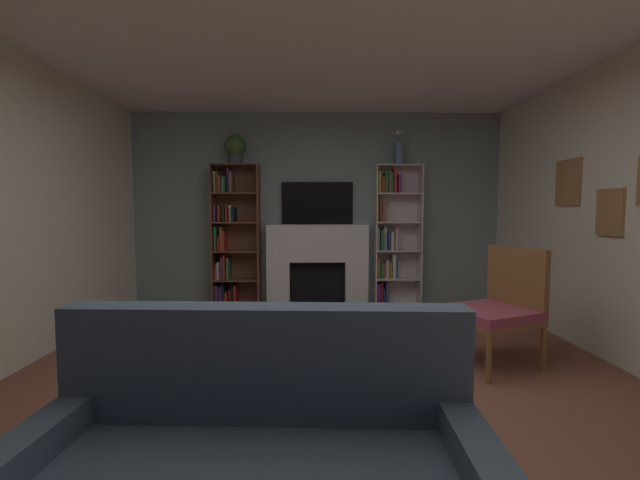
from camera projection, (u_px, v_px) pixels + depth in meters
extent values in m
plane|color=brown|center=(324.00, 404.00, 2.82)|extent=(7.16, 7.16, 0.00)
cube|color=gray|center=(317.00, 210.00, 5.73)|extent=(5.12, 0.06, 2.64)
cube|color=#A17445|center=(610.00, 212.00, 3.56)|extent=(0.03, 0.31, 0.40)
cube|color=#A18E54|center=(609.00, 212.00, 3.56)|extent=(0.01, 0.25, 0.34)
cube|color=#A17445|center=(568.00, 182.00, 4.14)|extent=(0.03, 0.38, 0.45)
cube|color=gray|center=(567.00, 182.00, 4.14)|extent=(0.01, 0.32, 0.39)
cube|color=white|center=(279.00, 284.00, 5.65)|extent=(0.31, 0.23, 0.62)
cube|color=white|center=(356.00, 284.00, 5.67)|extent=(0.31, 0.23, 0.62)
cube|color=white|center=(317.00, 243.00, 5.62)|extent=(1.37, 0.23, 0.50)
cube|color=black|center=(317.00, 283.00, 5.74)|extent=(0.75, 0.08, 0.62)
cube|color=#5E555A|center=(318.00, 310.00, 5.42)|extent=(1.47, 0.30, 0.03)
cube|color=black|center=(317.00, 203.00, 5.66)|extent=(0.97, 0.06, 0.57)
cube|color=brown|center=(214.00, 237.00, 5.54)|extent=(0.02, 0.31, 1.92)
cube|color=brown|center=(259.00, 237.00, 5.56)|extent=(0.02, 0.31, 1.92)
cube|color=brown|center=(238.00, 236.00, 5.70)|extent=(0.62, 0.02, 1.92)
cube|color=brown|center=(237.00, 307.00, 5.62)|extent=(0.59, 0.31, 0.02)
cube|color=#5F357E|center=(218.00, 295.00, 5.63)|extent=(0.03, 0.23, 0.29)
cube|color=#503B69|center=(222.00, 296.00, 5.65)|extent=(0.04, 0.18, 0.27)
cube|color=black|center=(224.00, 294.00, 5.64)|extent=(0.02, 0.21, 0.32)
cube|color=red|center=(227.00, 298.00, 5.64)|extent=(0.03, 0.22, 0.20)
cube|color=#AE362A|center=(231.00, 297.00, 5.66)|extent=(0.02, 0.18, 0.22)
cube|color=black|center=(233.00, 294.00, 5.64)|extent=(0.02, 0.21, 0.31)
cube|color=red|center=(236.00, 295.00, 5.63)|extent=(0.02, 0.24, 0.30)
cube|color=brown|center=(237.00, 279.00, 5.59)|extent=(0.59, 0.31, 0.02)
cube|color=#A93A37|center=(217.00, 271.00, 5.60)|extent=(0.02, 0.23, 0.19)
cube|color=beige|center=(220.00, 270.00, 5.59)|extent=(0.03, 0.24, 0.23)
cube|color=#544276|center=(223.00, 268.00, 5.60)|extent=(0.03, 0.22, 0.29)
cube|color=red|center=(226.00, 266.00, 5.59)|extent=(0.03, 0.25, 0.33)
cube|color=#3A6E4E|center=(229.00, 268.00, 5.59)|extent=(0.03, 0.25, 0.29)
cube|color=brown|center=(237.00, 251.00, 5.56)|extent=(0.59, 0.31, 0.02)
cube|color=#2D7B4A|center=(217.00, 238.00, 5.58)|extent=(0.03, 0.22, 0.32)
cube|color=#B01F23|center=(220.00, 243.00, 5.57)|extent=(0.02, 0.23, 0.20)
cube|color=olive|center=(222.00, 239.00, 5.57)|extent=(0.02, 0.24, 0.31)
cube|color=#B9342C|center=(225.00, 241.00, 5.56)|extent=(0.03, 0.26, 0.26)
cube|color=brown|center=(236.00, 222.00, 5.53)|extent=(0.59, 0.31, 0.02)
cube|color=#593274|center=(216.00, 214.00, 5.54)|extent=(0.02, 0.23, 0.22)
cube|color=#BE391E|center=(220.00, 214.00, 5.57)|extent=(0.04, 0.18, 0.21)
cube|color=black|center=(224.00, 213.00, 5.57)|extent=(0.04, 0.19, 0.22)
cube|color=red|center=(228.00, 213.00, 5.56)|extent=(0.02, 0.21, 0.22)
cube|color=beige|center=(231.00, 213.00, 5.56)|extent=(0.03, 0.20, 0.22)
cube|color=black|center=(234.00, 214.00, 5.54)|extent=(0.03, 0.26, 0.20)
cube|color=brown|center=(236.00, 193.00, 5.51)|extent=(0.59, 0.31, 0.02)
cube|color=beige|center=(216.00, 183.00, 5.54)|extent=(0.02, 0.18, 0.28)
cube|color=olive|center=(218.00, 183.00, 5.53)|extent=(0.02, 0.20, 0.27)
cube|color=#AB3435|center=(221.00, 184.00, 5.50)|extent=(0.04, 0.26, 0.22)
cube|color=#267741|center=(225.00, 185.00, 5.51)|extent=(0.04, 0.26, 0.21)
cube|color=#4B307B|center=(229.00, 181.00, 5.54)|extent=(0.03, 0.17, 0.32)
cube|color=brown|center=(232.00, 183.00, 5.52)|extent=(0.04, 0.24, 0.27)
cube|color=brown|center=(235.00, 165.00, 5.48)|extent=(0.59, 0.31, 0.02)
cube|color=silver|center=(375.00, 236.00, 5.61)|extent=(0.02, 0.27, 1.92)
cube|color=silver|center=(420.00, 236.00, 5.62)|extent=(0.02, 0.27, 1.92)
cube|color=silver|center=(396.00, 236.00, 5.74)|extent=(0.62, 0.02, 1.92)
cube|color=silver|center=(397.00, 306.00, 5.69)|extent=(0.59, 0.27, 0.02)
cube|color=#5C2980|center=(378.00, 294.00, 5.68)|extent=(0.04, 0.21, 0.30)
cube|color=#AC2424|center=(381.00, 293.00, 5.70)|extent=(0.02, 0.17, 0.32)
cube|color=navy|center=(383.00, 296.00, 5.71)|extent=(0.02, 0.16, 0.22)
cube|color=#503378|center=(386.00, 293.00, 5.70)|extent=(0.03, 0.18, 0.31)
cube|color=silver|center=(397.00, 278.00, 5.66)|extent=(0.59, 0.27, 0.02)
cube|color=olive|center=(378.00, 268.00, 5.66)|extent=(0.04, 0.21, 0.26)
cube|color=#257A52|center=(381.00, 270.00, 5.67)|extent=(0.03, 0.19, 0.21)
cube|color=#975E34|center=(383.00, 270.00, 5.69)|extent=(0.03, 0.15, 0.20)
cube|color=beige|center=(387.00, 269.00, 5.68)|extent=(0.04, 0.16, 0.23)
cube|color=#A28D2F|center=(390.00, 270.00, 5.68)|extent=(0.03, 0.17, 0.21)
cube|color=beige|center=(393.00, 266.00, 5.66)|extent=(0.04, 0.20, 0.32)
cube|color=#234D95|center=(396.00, 267.00, 5.69)|extent=(0.03, 0.15, 0.28)
cube|color=silver|center=(397.00, 250.00, 5.63)|extent=(0.59, 0.27, 0.02)
cube|color=beige|center=(377.00, 239.00, 5.65)|extent=(0.03, 0.17, 0.30)
cube|color=#206B3F|center=(381.00, 240.00, 5.63)|extent=(0.04, 0.21, 0.27)
cube|color=silver|center=(385.00, 238.00, 5.66)|extent=(0.04, 0.15, 0.31)
cube|color=#2A3B92|center=(388.00, 240.00, 5.64)|extent=(0.03, 0.18, 0.26)
cube|color=beige|center=(392.00, 241.00, 5.66)|extent=(0.04, 0.16, 0.24)
cube|color=beige|center=(395.00, 239.00, 5.63)|extent=(0.02, 0.22, 0.30)
cube|color=silver|center=(398.00, 222.00, 5.60)|extent=(0.59, 0.27, 0.02)
cube|color=#99622B|center=(377.00, 210.00, 5.62)|extent=(0.02, 0.15, 0.31)
cube|color=#966135|center=(380.00, 210.00, 5.63)|extent=(0.02, 0.15, 0.32)
cube|color=brown|center=(383.00, 210.00, 5.62)|extent=(0.04, 0.17, 0.30)
cube|color=silver|center=(398.00, 194.00, 5.58)|extent=(0.59, 0.27, 0.02)
cube|color=olive|center=(379.00, 182.00, 5.56)|extent=(0.04, 0.22, 0.28)
cube|color=#C13C2B|center=(382.00, 185.00, 5.59)|extent=(0.04, 0.18, 0.21)
cube|color=#207938|center=(386.00, 183.00, 5.59)|extent=(0.04, 0.17, 0.28)
cube|color=brown|center=(389.00, 182.00, 5.58)|extent=(0.02, 0.19, 0.29)
cube|color=#27813C|center=(391.00, 183.00, 5.59)|extent=(0.02, 0.17, 0.27)
cube|color=#BC2B36|center=(394.00, 181.00, 5.59)|extent=(0.04, 0.17, 0.32)
cube|color=#682B7F|center=(399.00, 184.00, 5.57)|extent=(0.04, 0.22, 0.25)
cube|color=silver|center=(399.00, 165.00, 5.55)|extent=(0.59, 0.27, 0.02)
cylinder|color=#47474E|center=(235.00, 159.00, 5.48)|extent=(0.18, 0.18, 0.13)
sphere|color=#3C6530|center=(235.00, 145.00, 5.47)|extent=(0.28, 0.28, 0.28)
cylinder|color=slate|center=(399.00, 154.00, 5.52)|extent=(0.13, 0.13, 0.29)
cylinder|color=#4C7F3F|center=(398.00, 137.00, 5.52)|extent=(0.01, 0.01, 0.14)
sphere|color=white|center=(398.00, 132.00, 5.52)|extent=(0.04, 0.04, 0.04)
cylinder|color=#4C7F3F|center=(402.00, 138.00, 5.49)|extent=(0.01, 0.01, 0.12)
sphere|color=white|center=(402.00, 133.00, 5.48)|extent=(0.05, 0.05, 0.05)
cylinder|color=#4C7F3F|center=(397.00, 138.00, 5.52)|extent=(0.01, 0.01, 0.13)
sphere|color=white|center=(398.00, 133.00, 5.52)|extent=(0.05, 0.05, 0.05)
cube|color=#405563|center=(266.00, 362.00, 1.77)|extent=(1.72, 0.25, 0.49)
cylinder|color=brown|center=(543.00, 346.00, 3.39)|extent=(0.04, 0.04, 0.42)
cylinder|color=brown|center=(491.00, 329.00, 3.89)|extent=(0.04, 0.04, 0.42)
cylinder|color=brown|center=(489.00, 357.00, 3.15)|extent=(0.04, 0.04, 0.42)
cylinder|color=brown|center=(440.00, 336.00, 3.66)|extent=(0.04, 0.04, 0.42)
cube|color=#934252|center=(491.00, 313.00, 3.50)|extent=(0.82, 0.80, 0.08)
cube|color=brown|center=(490.00, 320.00, 3.51)|extent=(0.82, 0.80, 0.04)
cube|color=brown|center=(516.00, 281.00, 3.60)|extent=(0.28, 0.57, 0.58)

